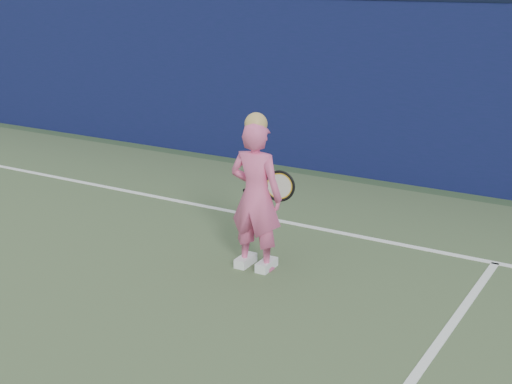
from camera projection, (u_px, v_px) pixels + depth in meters
The scene contains 3 objects.
backstop_wall at pixel (232, 78), 11.32m from camera, with size 24.00×0.40×2.50m, color #0D153B.
player at pixel (256, 196), 6.97m from camera, with size 0.56×0.38×1.59m.
racket at pixel (277, 186), 7.33m from camera, with size 0.63×0.14×0.33m.
Camera 1 is at (6.16, -3.05, 2.85)m, focal length 50.00 mm.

